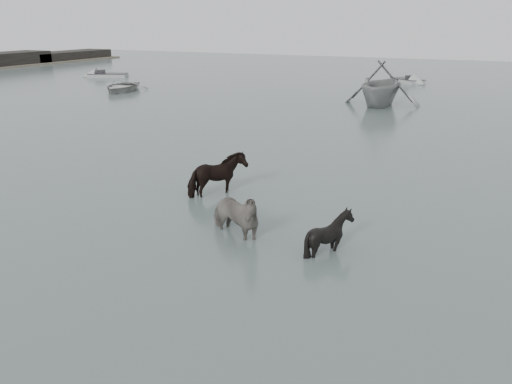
% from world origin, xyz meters
% --- Properties ---
extents(ground, '(140.00, 140.00, 0.00)m').
position_xyz_m(ground, '(0.00, 0.00, 0.00)').
color(ground, '#4C5A57').
rests_on(ground, ground).
extents(pony_pinto, '(2.24, 1.58, 1.73)m').
position_xyz_m(pony_pinto, '(0.52, -0.26, 0.86)').
color(pony_pinto, black).
rests_on(pony_pinto, ground).
extents(pony_dark, '(1.68, 1.88, 1.68)m').
position_xyz_m(pony_dark, '(-1.48, 2.52, 0.84)').
color(pony_dark, black).
rests_on(pony_dark, ground).
extents(pony_black, '(1.53, 1.44, 1.40)m').
position_xyz_m(pony_black, '(3.16, -0.06, 0.70)').
color(pony_black, black).
rests_on(pony_black, ground).
extents(rowboat_lead, '(4.67, 5.58, 0.99)m').
position_xyz_m(rowboat_lead, '(-21.36, 21.96, 0.50)').
color(rowboat_lead, '#A9A8A4').
rests_on(rowboat_lead, ground).
extents(rowboat_trail, '(5.35, 6.17, 3.21)m').
position_xyz_m(rowboat_trail, '(-0.36, 23.59, 1.60)').
color(rowboat_trail, gray).
rests_on(rowboat_trail, ground).
extents(skiff_outer, '(5.52, 3.69, 0.75)m').
position_xyz_m(skiff_outer, '(-29.63, 29.95, 0.38)').
color(skiff_outer, '#A2A19D').
rests_on(skiff_outer, ground).
extents(skiff_mid, '(4.41, 4.14, 0.75)m').
position_xyz_m(skiff_mid, '(-0.75, 37.95, 0.38)').
color(skiff_mid, '#9EA09E').
rests_on(skiff_mid, ground).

